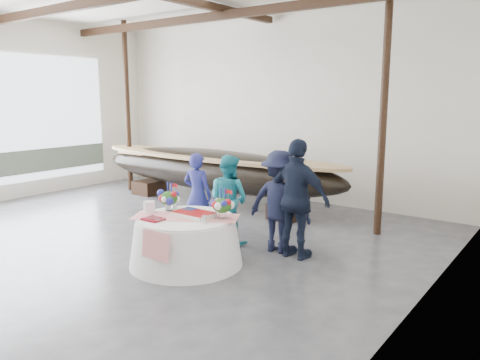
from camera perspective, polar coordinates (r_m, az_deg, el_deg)
The scene contains 11 objects.
floor at distance 8.11m, azimuth -20.22°, elevation -8.95°, with size 10.00×12.00×0.01m, color #3D3D42.
wall_back at distance 12.02m, azimuth 3.88°, elevation 8.69°, with size 10.00×0.02×4.50m, color silver.
wall_right at distance 4.38m, azimuth 16.64°, elevation 5.47°, with size 0.02×12.00×4.50m, color silver.
pavilion_structure at distance 8.23m, azimuth -17.43°, elevation 19.77°, with size 9.80×11.76×4.50m.
longboat_display at distance 11.11m, azimuth -3.52°, elevation 1.29°, with size 7.07×1.41×1.33m.
banquet_table at distance 7.32m, azimuth -6.60°, elevation -7.35°, with size 1.75×1.75×0.75m.
tabletop_items at distance 7.32m, azimuth -6.19°, elevation -3.06°, with size 1.68×1.26×0.40m.
guest_woman_blue at distance 8.67m, azimuth -5.21°, elevation -1.77°, with size 0.57×0.37×1.55m, color navy.
guest_woman_teal at distance 8.21m, azimuth -1.40°, elevation -2.34°, with size 0.76×0.60×1.57m, color teal.
guest_man_left at distance 7.76m, azimuth 4.81°, elevation -2.65°, with size 1.10×0.63×1.70m, color black.
guest_man_right at distance 7.45m, azimuth 7.00°, elevation -2.36°, with size 1.13×0.47×1.92m, color black.
Camera 1 is at (6.49, -4.11, 2.59)m, focal length 35.00 mm.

